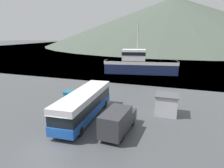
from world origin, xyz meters
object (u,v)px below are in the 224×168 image
storage_bin (69,96)px  small_boat (143,66)px  fishing_boat (140,64)px  dock_kiosk (167,104)px  tour_bus (84,103)px  delivery_van (118,120)px

storage_bin → small_boat: storage_bin is taller
fishing_boat → storage_bin: fishing_boat is taller
fishing_boat → storage_bin: (-5.27, -22.77, -1.47)m
dock_kiosk → small_boat: size_ratio=0.34×
fishing_boat → tour_bus: bearing=-11.3°
tour_bus → fishing_boat: bearing=85.0°
tour_bus → delivery_van: (4.51, -1.99, -0.46)m
delivery_van → small_boat: bearing=99.8°
tour_bus → dock_kiosk: tour_bus is taller
tour_bus → storage_bin: bearing=132.0°
tour_bus → fishing_boat: (0.41, 27.44, 0.44)m
storage_bin → small_boat: (4.55, 30.99, -0.25)m
tour_bus → delivery_van: tour_bus is taller
fishing_boat → small_boat: 8.43m
tour_bus → dock_kiosk: (8.50, 4.17, -0.51)m
tour_bus → storage_bin: 6.82m
fishing_boat → storage_bin: 23.42m
fishing_boat → small_boat: bearing=174.5°
delivery_van → small_boat: delivery_van is taller
delivery_van → storage_bin: size_ratio=3.79×
tour_bus → delivery_van: 4.95m
fishing_boat → small_boat: (-0.71, 8.22, -1.72)m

